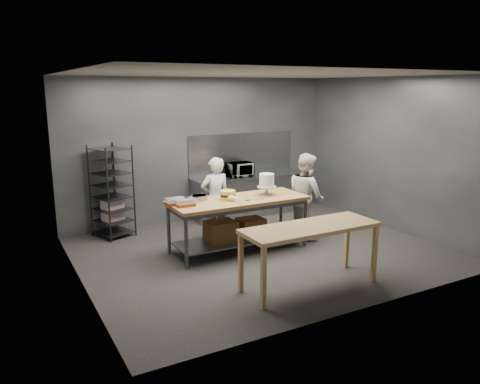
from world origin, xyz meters
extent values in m
plane|color=black|center=(0.00, 0.00, 0.00)|extent=(6.00, 6.00, 0.00)
cube|color=#4C4F54|center=(0.00, 2.50, 1.50)|extent=(6.00, 0.04, 3.00)
cube|color=#98633C|center=(-0.31, 0.24, 0.89)|extent=(2.40, 0.90, 0.06)
cube|color=#47494C|center=(-0.31, 0.24, 0.20)|extent=(2.25, 0.75, 0.03)
cylinder|color=#47494C|center=(-1.45, -0.15, 0.43)|extent=(0.06, 0.06, 0.86)
cylinder|color=#47494C|center=(-1.45, 0.63, 0.43)|extent=(0.06, 0.06, 0.86)
cylinder|color=#47494C|center=(0.83, -0.15, 0.43)|extent=(0.06, 0.06, 0.86)
cylinder|color=#47494C|center=(0.83, 0.63, 0.43)|extent=(0.06, 0.06, 0.86)
cube|color=brown|center=(-0.65, 0.26, 0.39)|extent=(0.50, 0.40, 0.35)
cube|color=brown|center=(-0.02, 0.32, 0.36)|extent=(0.45, 0.38, 0.30)
cube|color=#A37643|center=(-0.16, -1.59, 0.87)|extent=(2.00, 0.70, 0.06)
cube|color=#A37643|center=(-1.11, -1.89, 0.42)|extent=(0.06, 0.06, 0.84)
cube|color=#A37643|center=(-1.11, -1.29, 0.42)|extent=(0.06, 0.06, 0.84)
cube|color=#A37643|center=(0.79, -1.89, 0.42)|extent=(0.06, 0.06, 0.84)
cube|color=#A37643|center=(0.79, -1.29, 0.42)|extent=(0.06, 0.06, 0.84)
cube|color=slate|center=(1.00, 2.18, 0.88)|extent=(2.60, 0.60, 0.04)
cube|color=slate|center=(1.00, 2.18, 0.43)|extent=(2.56, 0.56, 0.86)
cube|color=slate|center=(1.00, 2.48, 1.35)|extent=(2.60, 0.02, 0.90)
cube|color=black|center=(-2.03, 2.10, 0.88)|extent=(0.79, 0.82, 1.75)
cube|color=silver|center=(-2.03, 2.10, 0.54)|extent=(0.44, 0.36, 0.45)
imported|color=silver|center=(-0.39, 1.01, 0.77)|extent=(0.58, 0.39, 1.55)
imported|color=silver|center=(1.18, 0.32, 0.80)|extent=(0.71, 0.86, 1.60)
imported|color=black|center=(0.77, 2.18, 1.05)|extent=(0.54, 0.37, 0.30)
cylinder|color=#B6AD92|center=(0.27, 0.27, 0.93)|extent=(0.20, 0.20, 0.02)
cylinder|color=#B6AD92|center=(0.27, 0.27, 1.00)|extent=(0.06, 0.06, 0.12)
cylinder|color=#B6AD92|center=(0.27, 0.27, 1.07)|extent=(0.34, 0.34, 0.02)
cylinder|color=silver|center=(0.27, 0.27, 1.19)|extent=(0.26, 0.26, 0.22)
cylinder|color=#EBCC4B|center=(-0.50, 0.28, 0.95)|extent=(0.26, 0.26, 0.06)
cylinder|color=black|center=(-0.50, 0.28, 1.00)|extent=(0.26, 0.26, 0.04)
cylinder|color=#EBCC4B|center=(-0.50, 0.28, 1.05)|extent=(0.26, 0.26, 0.06)
cylinder|color=gray|center=(-1.12, 0.41, 0.96)|extent=(0.26, 0.26, 0.07)
cylinder|color=gray|center=(-0.93, 0.51, 0.96)|extent=(0.28, 0.28, 0.07)
cylinder|color=gray|center=(-1.28, 0.44, 0.96)|extent=(0.30, 0.30, 0.07)
cylinder|color=gray|center=(-0.91, 0.53, 0.96)|extent=(0.25, 0.25, 0.07)
cone|color=silver|center=(-0.47, 0.07, 0.98)|extent=(0.26, 0.40, 0.12)
cube|color=slate|center=(-0.06, 0.06, 0.92)|extent=(0.28, 0.02, 0.00)
cube|color=black|center=(-0.24, 0.06, 0.93)|extent=(0.09, 0.02, 0.02)
cube|color=#95541D|center=(-1.31, 0.21, 0.95)|extent=(0.30, 0.20, 0.05)
cube|color=silver|center=(-1.31, 0.21, 1.00)|extent=(0.31, 0.21, 0.06)
cube|color=#95541D|center=(-1.41, 0.38, 0.95)|extent=(0.30, 0.20, 0.05)
cube|color=silver|center=(-1.41, 0.38, 1.00)|extent=(0.31, 0.21, 0.06)
camera|label=1|loc=(-4.04, -6.61, 2.78)|focal=35.00mm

